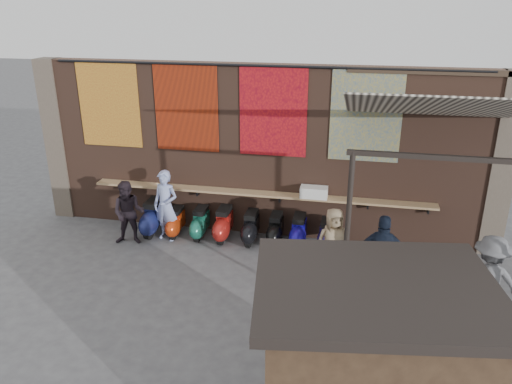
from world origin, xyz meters
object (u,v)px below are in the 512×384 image
shopper_grey (488,281)px  shopper_tan (333,242)px  scooter_stool_5 (276,230)px  diner_left (166,206)px  scooter_stool_0 (153,218)px  scooter_stool_2 (200,223)px  shopper_navy (382,256)px  scooter_stool_1 (176,222)px  scooter_stool_4 (251,228)px  scooter_stool_3 (224,225)px  shelf_box (314,192)px  scooter_stool_6 (299,232)px  scooter_stool_7 (326,235)px  diner_right (129,213)px

shopper_grey → shopper_tan: 2.90m
scooter_stool_5 → diner_left: (-2.55, -0.25, 0.49)m
scooter_stool_0 → scooter_stool_5: scooter_stool_0 is taller
scooter_stool_2 → shopper_grey: shopper_grey is taller
shopper_navy → scooter_stool_1: bearing=-14.8°
scooter_stool_2 → scooter_stool_4: (1.23, -0.01, 0.01)m
scooter_stool_4 → shopper_navy: (2.88, -1.62, 0.45)m
scooter_stool_3 → scooter_stool_4: 0.66m
scooter_stool_3 → scooter_stool_1: bearing=-179.3°
shelf_box → scooter_stool_0: size_ratio=0.69×
shelf_box → scooter_stool_2: bearing=-173.8°
scooter_stool_4 → scooter_stool_6: size_ratio=0.98×
shelf_box → shopper_navy: bearing=-52.2°
diner_left → shopper_tan: (3.91, -0.87, -0.12)m
scooter_stool_5 → scooter_stool_7: scooter_stool_5 is taller
scooter_stool_6 → scooter_stool_1: bearing=179.8°
shelf_box → scooter_stool_3: shelf_box is taller
diner_left → scooter_stool_6: bearing=15.4°
shopper_grey → scooter_stool_5: bearing=-32.1°
shelf_box → shopper_navy: (1.49, -1.92, -0.44)m
shopper_grey → scooter_stool_6: bearing=-35.1°
scooter_stool_7 → diner_left: diner_left is taller
scooter_stool_3 → shopper_grey: bearing=-22.8°
shelf_box → scooter_stool_7: (0.33, -0.29, -0.90)m
scooter_stool_1 → shopper_navy: 5.00m
scooter_stool_7 → scooter_stool_3: bearing=-179.7°
shopper_tan → shelf_box: bearing=94.0°
scooter_stool_4 → diner_left: 2.04m
scooter_stool_3 → shelf_box: bearing=8.3°
diner_left → scooter_stool_3: bearing=21.1°
scooter_stool_4 → scooter_stool_2: bearing=179.4°
scooter_stool_5 → shopper_navy: size_ratio=0.46×
scooter_stool_7 → scooter_stool_6: bearing=-176.7°
scooter_stool_2 → diner_right: size_ratio=0.50×
diner_left → shopper_navy: diner_left is taller
scooter_stool_1 → scooter_stool_2: 0.60m
scooter_stool_5 → shopper_tan: shopper_tan is taller
scooter_stool_0 → scooter_stool_7: bearing=0.7°
scooter_stool_5 → shopper_grey: shopper_grey is taller
scooter_stool_5 → shopper_tan: 1.80m
scooter_stool_0 → shopper_tan: size_ratio=0.61×
scooter_stool_7 → shopper_grey: size_ratio=0.43×
shelf_box → scooter_stool_3: (-2.05, -0.30, -0.86)m
scooter_stool_4 → shopper_navy: size_ratio=0.48×
scooter_stool_3 → shopper_navy: bearing=-24.7°
scooter_stool_1 → shelf_box: bearing=5.5°
diner_right → shopper_tan: size_ratio=1.04×
shelf_box → diner_right: (-4.11, -0.90, -0.49)m
scooter_stool_3 → scooter_stool_2: bearing=178.9°
shopper_grey → scooter_stool_7: bearing=-40.6°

